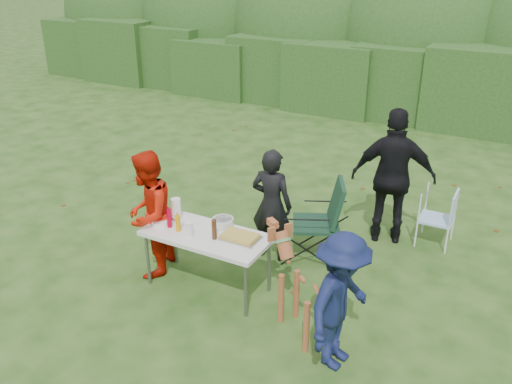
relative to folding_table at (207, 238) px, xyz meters
The scene contains 20 objects.
ground 0.74m from the folding_table, 59.46° to the left, with size 80.00×80.00×0.00m, color #1E4211.
hedge_row 8.24m from the folding_table, 89.02° to the left, with size 22.00×1.40×1.70m, color #23471C.
shrub_backdrop 9.88m from the folding_table, 89.18° to the left, with size 20.00×2.60×3.20m, color #3D6628.
folding_table is the anchor object (origin of this frame).
person_cook 1.07m from the folding_table, 71.52° to the left, with size 0.55×0.36×1.52m, color black.
person_red_jacket 0.83m from the folding_table, behind, with size 0.78×0.61×1.61m, color red.
person_black_puffy 2.72m from the folding_table, 54.44° to the left, with size 1.12×0.46×1.90m, color black.
child 1.90m from the folding_table, 14.95° to the right, with size 0.93×0.54×1.44m, color #121A44.
dog 1.37m from the folding_table, 10.80° to the right, with size 1.09×0.43×1.03m, color #9A512E, non-canonical shape.
camping_chair 1.56m from the folding_table, 56.97° to the left, with size 0.68×0.68×1.08m, color #163724, non-canonical shape.
lawn_chair 3.25m from the folding_table, 47.88° to the left, with size 0.48×0.48×0.81m, color #5193D7, non-canonical shape.
food_tray 0.42m from the folding_table, 10.44° to the left, with size 0.45×0.30×0.02m, color #B7B7BA.
focaccia_bread 0.42m from the folding_table, 10.44° to the left, with size 0.40×0.26×0.04m, color gold.
mustard_bottle 0.37m from the folding_table, 162.71° to the right, with size 0.06×0.06×0.20m, color #D18C06.
ketchup_bottle 0.51m from the folding_table, behind, with size 0.06×0.06×0.22m, color #A6001F.
beer_bottle 0.23m from the folding_table, 21.32° to the right, with size 0.06×0.06×0.24m, color #47230F.
paper_towel_roll 0.59m from the folding_table, 163.56° to the left, with size 0.12×0.12×0.26m, color white.
cup_stack 0.25m from the folding_table, 132.18° to the right, with size 0.08×0.08×0.18m, color white.
pasta_bowl 0.28m from the folding_table, 74.32° to the left, with size 0.26×0.26×0.10m, color silver.
plate_stack 0.62m from the folding_table, behind, with size 0.24×0.24×0.05m, color white.
Camera 1 is at (3.00, -4.83, 3.79)m, focal length 38.00 mm.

